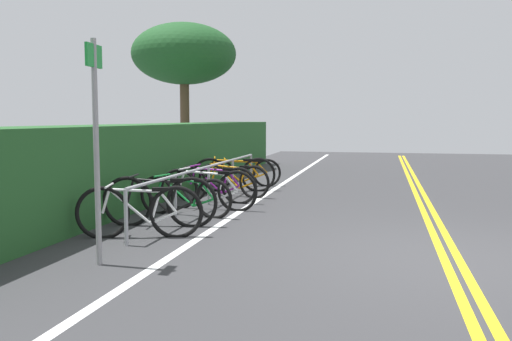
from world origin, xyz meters
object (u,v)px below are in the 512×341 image
(bicycle_0, at_px, (140,212))
(sign_post_near, at_px, (96,131))
(bicycle_3, at_px, (208,189))
(bicycle_7, at_px, (244,173))
(bicycle_6, at_px, (234,175))
(tree_mid, at_px, (184,55))
(bicycle_5, at_px, (233,180))
(bike_rack, at_px, (209,174))
(bicycle_2, at_px, (185,196))
(bicycle_4, at_px, (215,184))
(bicycle_1, at_px, (160,201))

(bicycle_0, bearing_deg, sign_post_near, -173.16)
(bicycle_3, relative_size, bicycle_7, 1.08)
(bicycle_6, height_order, tree_mid, tree_mid)
(bicycle_3, distance_m, bicycle_5, 1.64)
(bike_rack, relative_size, bicycle_7, 3.92)
(bike_rack, relative_size, bicycle_5, 4.06)
(bicycle_0, height_order, bicycle_3, bicycle_3)
(bike_rack, height_order, bicycle_2, bike_rack)
(bike_rack, bearing_deg, bicycle_4, -0.94)
(bike_rack, bearing_deg, bicycle_0, 179.16)
(bicycle_0, bearing_deg, bicycle_2, -0.08)
(bicycle_4, bearing_deg, sign_post_near, -178.52)
(bicycle_3, xyz_separation_m, bicycle_4, (0.79, 0.13, -0.01))
(bicycle_1, relative_size, tree_mid, 0.38)
(bicycle_7, bearing_deg, bicycle_3, -176.62)
(bicycle_2, relative_size, bicycle_5, 1.05)
(bicycle_0, relative_size, bicycle_7, 0.97)
(bicycle_2, relative_size, bicycle_3, 0.94)
(bicycle_0, xyz_separation_m, bicycle_5, (3.98, -0.17, -0.02))
(bicycle_2, relative_size, bicycle_7, 1.02)
(bicycle_4, bearing_deg, bicycle_7, 1.46)
(bicycle_1, distance_m, bicycle_4, 2.36)
(bicycle_4, bearing_deg, bicycle_0, 179.15)
(bicycle_6, bearing_deg, sign_post_near, -178.42)
(bicycle_2, distance_m, bicycle_3, 0.69)
(bike_rack, relative_size, bicycle_3, 3.63)
(bicycle_4, height_order, bicycle_6, bicycle_6)
(bicycle_0, relative_size, bicycle_1, 0.96)
(bicycle_7, bearing_deg, bicycle_0, -179.84)
(bicycle_4, bearing_deg, bicycle_6, 1.88)
(bicycle_4, relative_size, tree_mid, 0.37)
(bicycle_1, height_order, bicycle_2, bicycle_1)
(bicycle_2, bearing_deg, bicycle_7, 0.27)
(bicycle_3, distance_m, tree_mid, 8.68)
(bike_rack, xyz_separation_m, bicycle_1, (-2.02, 0.09, -0.20))
(sign_post_near, relative_size, tree_mid, 0.53)
(bike_rack, distance_m, bicycle_0, 2.80)
(bicycle_5, distance_m, tree_mid, 7.34)
(bike_rack, distance_m, tree_mid, 8.16)
(bicycle_6, distance_m, sign_post_near, 6.16)
(bicycle_1, distance_m, bicycle_5, 3.21)
(bicycle_2, bearing_deg, sign_post_near, -176.98)
(bicycle_5, bearing_deg, bike_rack, 173.73)
(bicycle_6, bearing_deg, bike_rack, -178.62)
(bicycle_4, relative_size, bicycle_6, 0.98)
(bike_rack, distance_m, sign_post_near, 4.24)
(bicycle_0, height_order, bicycle_6, bicycle_6)
(bicycle_2, xyz_separation_m, bicycle_4, (1.46, -0.04, 0.02))
(bicycle_5, xyz_separation_m, tree_mid, (5.75, 3.20, 3.25))
(bike_rack, distance_m, bicycle_5, 1.21)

